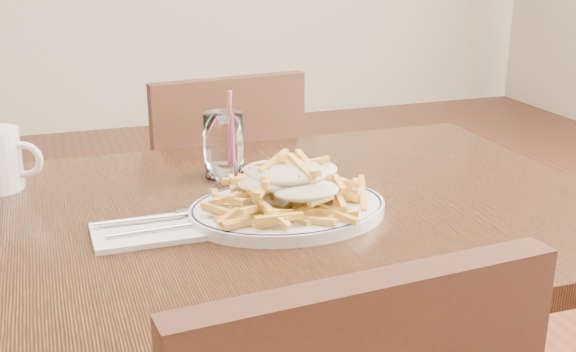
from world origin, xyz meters
name	(u,v)px	position (x,y,z in m)	size (l,w,h in m)	color
table	(266,250)	(0.00, 0.00, 0.67)	(1.20, 0.80, 0.75)	black
chair_far	(219,207)	(0.08, 0.69, 0.49)	(0.44, 0.44, 0.86)	#321910
fries_plate	(288,210)	(0.02, -0.05, 0.76)	(0.39, 0.36, 0.02)	white
loaded_fries	(288,180)	(0.02, -0.05, 0.81)	(0.31, 0.28, 0.08)	#EBB247
napkin	(149,232)	(-0.21, -0.05, 0.75)	(0.17, 0.11, 0.01)	white
cutlery	(148,226)	(-0.21, -0.04, 0.76)	(0.20, 0.07, 0.01)	silver
water_glass	(224,148)	(-0.02, 0.19, 0.80)	(0.08, 0.08, 0.17)	white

